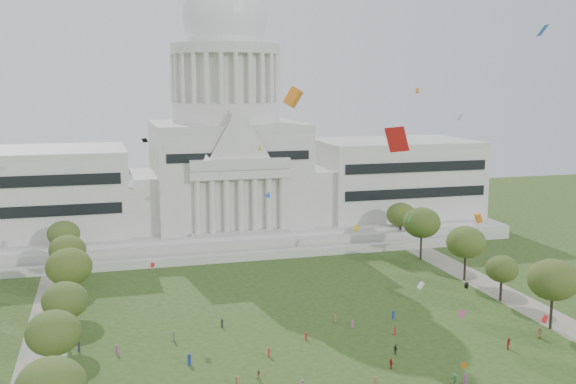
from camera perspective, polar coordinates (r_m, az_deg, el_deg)
name	(u,v)px	position (r m, az deg, el deg)	size (l,w,h in m)	color
capitol	(227,162)	(205.16, -5.16, 2.52)	(160.00, 64.50, 91.30)	beige
path_left	(43,355)	(126.19, -20.06, -12.87)	(8.00, 160.00, 0.04)	gray
path_right	(528,306)	(151.62, 19.62, -9.07)	(8.00, 160.00, 0.04)	gray
row_tree_l_2	(53,333)	(111.11, -19.25, -11.20)	(8.42, 8.42, 11.97)	black
row_tree_r_2	(553,280)	(137.01, 21.55, -6.93)	(9.55, 9.55, 13.58)	black
row_tree_l_3	(65,301)	(126.84, -18.36, -8.72)	(8.12, 8.12, 11.55)	black
row_tree_r_3	(502,269)	(151.17, 17.66, -6.23)	(7.01, 7.01, 9.98)	black
row_tree_l_4	(69,267)	(144.25, -18.05, -6.04)	(9.29, 9.29, 13.21)	black
row_tree_r_4	(466,242)	(163.57, 14.83, -4.13)	(9.19, 9.19, 13.06)	black
row_tree_l_5	(67,250)	(162.54, -18.18, -4.69)	(8.33, 8.33, 11.85)	black
row_tree_r_5	(422,223)	(180.07, 11.26, -2.56)	(9.82, 9.82, 13.96)	black
row_tree_l_6	(64,234)	(180.31, -18.46, -3.39)	(8.19, 8.19, 11.64)	black
row_tree_r_6	(401,215)	(197.20, 9.54, -1.90)	(8.42, 8.42, 11.97)	black
person_0	(539,333)	(134.04, 20.52, -11.11)	(1.00, 0.65, 2.04)	olive
person_2	(509,344)	(127.26, 18.21, -12.10)	(0.97, 0.60, 1.99)	#B21E1E
person_3	(455,379)	(111.06, 13.95, -15.14)	(1.28, 0.66, 1.99)	#33723F
person_4	(391,363)	(114.98, 8.71, -14.14)	(1.04, 0.57, 1.78)	#B21E1E
person_8	(258,375)	(109.86, -2.52, -15.23)	(0.81, 0.50, 1.67)	olive
person_10	(396,349)	(120.56, 9.09, -13.02)	(1.02, 0.56, 1.74)	#26262B
distant_crowd	(252,368)	(112.30, -3.03, -14.65)	(60.07, 42.38, 1.92)	#26262B
kite_swarm	(339,194)	(102.30, 4.31, -0.13)	(91.50, 103.05, 62.96)	orange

